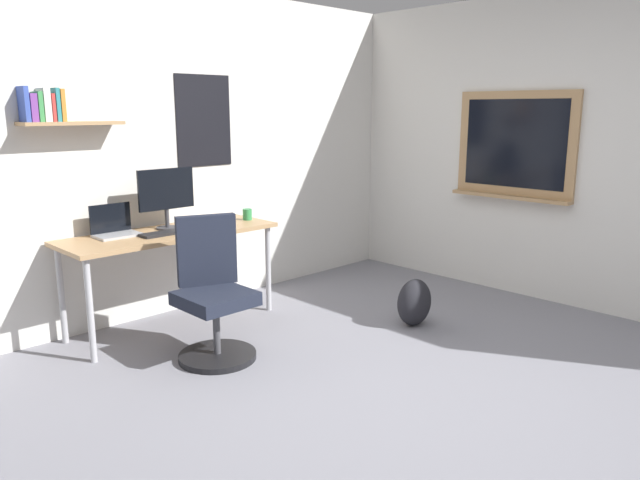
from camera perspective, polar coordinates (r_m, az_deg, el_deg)
ground_plane at (r=3.57m, az=8.57°, el=-15.29°), size 5.20×5.20×0.00m
wall_back at (r=5.02m, az=-14.03°, el=8.07°), size 5.00×0.30×2.60m
wall_right at (r=5.36m, az=24.97°, el=7.51°), size 0.22×5.00×2.60m
desk at (r=4.66m, az=-14.02°, el=-0.08°), size 1.63×0.59×0.74m
office_chair at (r=4.09m, az=-10.12°, el=-5.47°), size 0.53×0.55×0.95m
laptop at (r=4.60m, az=-18.93°, el=1.06°), size 0.31×0.21×0.23m
monitor_primary at (r=4.70m, az=-14.40°, el=4.25°), size 0.46×0.17×0.46m
keyboard at (r=4.54m, az=-14.48°, el=0.64°), size 0.37×0.13×0.02m
computer_mouse at (r=4.68m, az=-11.53°, el=1.22°), size 0.10×0.06×0.03m
coffee_mug at (r=5.01m, az=-6.93°, el=2.43°), size 0.08×0.08×0.09m
backpack at (r=4.72m, az=8.95°, el=-5.87°), size 0.32×0.22×0.37m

